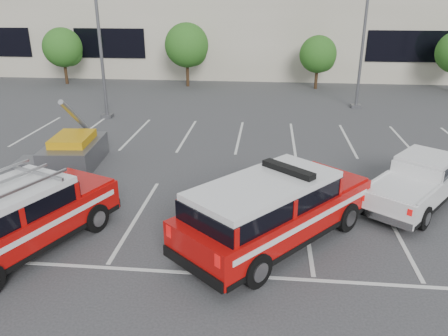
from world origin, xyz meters
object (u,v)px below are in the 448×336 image
at_px(tree_mid_left, 188,47).
at_px(light_pole_left, 98,25).
at_px(ladder_suv, 15,224).
at_px(white_pickup, 419,185).
at_px(light_pole_mid, 365,23).
at_px(utility_rig, 71,152).
at_px(tree_left, 64,49).
at_px(tree_mid_right, 319,56).
at_px(fire_chief_suv, 274,214).
at_px(convention_building, 258,18).

relative_size(tree_mid_left, light_pole_left, 0.47).
bearing_deg(ladder_suv, tree_mid_left, 111.64).
height_order(light_pole_left, white_pickup, light_pole_left).
bearing_deg(light_pole_mid, utility_rig, -139.47).
relative_size(tree_left, ladder_suv, 0.73).
xyz_separation_m(tree_mid_left, utility_rig, (-1.82, -17.79, -2.45)).
bearing_deg(tree_mid_left, tree_left, -180.00).
relative_size(tree_mid_right, fire_chief_suv, 0.64).
bearing_deg(utility_rig, fire_chief_suv, -37.16).
distance_m(white_pickup, utility_rig, 13.52).
distance_m(ladder_suv, utility_rig, 6.76).
bearing_deg(ladder_suv, tree_mid_right, 89.50).
bearing_deg(white_pickup, ladder_suv, -122.47).
bearing_deg(tree_mid_left, ladder_suv, -91.03).
bearing_deg(tree_left, white_pickup, -42.91).
height_order(convention_building, fire_chief_suv, convention_building).
bearing_deg(convention_building, ladder_suv, -99.18).
relative_size(convention_building, light_pole_mid, 5.86).
height_order(light_pole_mid, white_pickup, light_pole_mid).
distance_m(light_pole_left, fire_chief_suv, 16.82).
relative_size(tree_mid_left, ladder_suv, 0.81).
bearing_deg(fire_chief_suv, light_pole_left, 167.40).
height_order(fire_chief_suv, ladder_suv, ladder_suv).
height_order(tree_mid_left, ladder_suv, tree_mid_left).
distance_m(tree_mid_right, light_pole_mid, 6.88).
height_order(tree_mid_left, light_pole_mid, light_pole_mid).
xyz_separation_m(convention_building, ladder_suv, (-5.53, -34.21, -3.84)).
bearing_deg(light_pole_mid, ladder_suv, -123.94).
bearing_deg(light_pole_left, fire_chief_suv, -53.50).
xyz_separation_m(tree_left, fire_chief_suv, (16.58, -23.12, -1.87)).
bearing_deg(ladder_suv, fire_chief_suv, 32.94).
xyz_separation_m(tree_mid_left, tree_mid_right, (10.00, -0.00, -0.54)).
height_order(tree_mid_right, light_pole_left, light_pole_left).
height_order(convention_building, light_pole_mid, convention_building).
bearing_deg(tree_mid_left, tree_mid_right, -0.00).
bearing_deg(light_pole_mid, white_pickup, -91.61).
relative_size(tree_mid_left, utility_rig, 1.33).
xyz_separation_m(light_pole_mid, ladder_suv, (-12.35, -18.35, -4.30)).
relative_size(tree_left, white_pickup, 0.83).
relative_size(tree_mid_right, light_pole_mid, 0.39).
bearing_deg(tree_mid_right, convention_building, 116.57).
height_order(white_pickup, utility_rig, utility_rig).
distance_m(convention_building, tree_mid_right, 11.20).
bearing_deg(fire_chief_suv, utility_rig, -171.51).
relative_size(tree_left, light_pole_left, 0.43).
height_order(tree_mid_left, fire_chief_suv, tree_mid_left).
xyz_separation_m(fire_chief_suv, utility_rig, (-8.41, 5.34, -0.31)).
xyz_separation_m(fire_chief_suv, ladder_suv, (-7.02, -1.27, -0.02)).
bearing_deg(white_pickup, tree_mid_right, 131.69).
xyz_separation_m(tree_mid_left, ladder_suv, (-0.44, -24.39, -2.16)).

